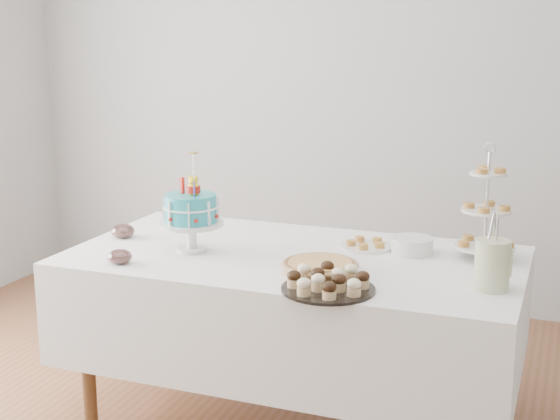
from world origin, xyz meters
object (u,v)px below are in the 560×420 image
at_px(tiered_stand, 486,211).
at_px(jam_bowl_b, 123,231).
at_px(plate_stack, 412,245).
at_px(table, 294,305).
at_px(birthday_cake, 191,225).
at_px(pie, 320,267).
at_px(jam_bowl_a, 120,257).
at_px(pastry_plate, 366,245).
at_px(cupcake_tray, 328,280).
at_px(utensil_pitcher, 492,263).

bearing_deg(tiered_stand, jam_bowl_b, -171.40).
bearing_deg(plate_stack, table, -156.57).
relative_size(birthday_cake, tiered_stand, 0.87).
xyz_separation_m(birthday_cake, pie, (0.62, -0.10, -0.09)).
bearing_deg(tiered_stand, birthday_cake, -164.39).
bearing_deg(tiered_stand, jam_bowl_a, -156.45).
xyz_separation_m(pie, pastry_plate, (0.08, 0.43, -0.01)).
relative_size(tiered_stand, jam_bowl_a, 4.89).
bearing_deg(pie, table, 131.59).
relative_size(cupcake_tray, tiered_stand, 0.71).
relative_size(birthday_cake, pastry_plate, 1.87).
bearing_deg(pie, jam_bowl_b, 169.21).
bearing_deg(pastry_plate, cupcake_tray, -88.29).
height_order(jam_bowl_a, utensil_pitcher, utensil_pitcher).
bearing_deg(plate_stack, birthday_cake, -161.06).
bearing_deg(pastry_plate, tiered_stand, 1.33).
relative_size(table, pastry_plate, 8.29).
bearing_deg(pastry_plate, plate_stack, -4.03).
height_order(pastry_plate, jam_bowl_a, jam_bowl_a).
bearing_deg(utensil_pitcher, jam_bowl_b, -174.16).
xyz_separation_m(pie, jam_bowl_a, (-0.81, -0.17, 0.00)).
distance_m(pastry_plate, utensil_pitcher, 0.70).
bearing_deg(birthday_cake, jam_bowl_b, -170.77).
bearing_deg(jam_bowl_a, table, 31.14).
xyz_separation_m(jam_bowl_a, jam_bowl_b, (-0.21, 0.36, 0.00)).
xyz_separation_m(pastry_plate, utensil_pitcher, (0.58, -0.39, 0.09)).
relative_size(jam_bowl_b, utensil_pitcher, 0.37).
xyz_separation_m(birthday_cake, cupcake_tray, (0.71, -0.29, -0.08)).
bearing_deg(pastry_plate, birthday_cake, -155.02).
relative_size(plate_stack, pastry_plate, 0.78).
bearing_deg(plate_stack, pie, -124.30).
distance_m(birthday_cake, cupcake_tray, 0.78).
relative_size(table, birthday_cake, 4.45).
height_order(tiered_stand, utensil_pitcher, tiered_stand).
xyz_separation_m(pastry_plate, jam_bowl_a, (-0.89, -0.60, 0.01)).
bearing_deg(cupcake_tray, tiered_stand, 52.21).
xyz_separation_m(table, jam_bowl_b, (-0.84, -0.01, 0.26)).
height_order(pie, utensil_pitcher, utensil_pitcher).
relative_size(pie, plate_stack, 1.70).
bearing_deg(table, jam_bowl_b, -179.03).
distance_m(tiered_stand, plate_stack, 0.35).
relative_size(cupcake_tray, jam_bowl_b, 3.22).
bearing_deg(cupcake_tray, pastry_plate, 91.71).
bearing_deg(table, plate_stack, 23.43).
bearing_deg(table, tiered_stand, 16.61).
bearing_deg(cupcake_tray, jam_bowl_a, 178.63).
xyz_separation_m(tiered_stand, jam_bowl_a, (-1.39, -0.61, -0.18)).
distance_m(pie, jam_bowl_a, 0.83).
distance_m(pastry_plate, jam_bowl_b, 1.13).
bearing_deg(tiered_stand, cupcake_tray, -127.79).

